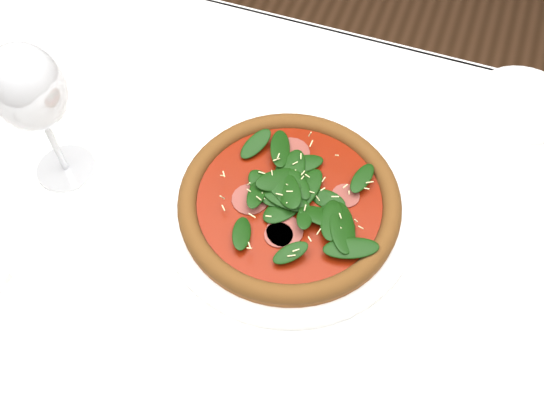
% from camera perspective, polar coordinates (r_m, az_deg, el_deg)
% --- Properties ---
extents(ground, '(6.00, 6.00, 0.00)m').
position_cam_1_polar(ground, '(1.45, -1.52, -18.02)').
color(ground, brown).
rests_on(ground, ground).
extents(dining_table, '(1.21, 0.81, 0.75)m').
position_cam_1_polar(dining_table, '(0.84, -2.52, -6.59)').
color(dining_table, silver).
rests_on(dining_table, ground).
extents(plate, '(0.32, 0.32, 0.01)m').
position_cam_1_polar(plate, '(0.77, 1.62, -0.32)').
color(plate, white).
rests_on(plate, dining_table).
extents(pizza, '(0.29, 0.29, 0.04)m').
position_cam_1_polar(pizza, '(0.75, 1.65, 0.44)').
color(pizza, '#9D5D26').
rests_on(pizza, plate).
extents(wine_glass, '(0.09, 0.09, 0.21)m').
position_cam_1_polar(wine_glass, '(0.74, -21.90, 9.82)').
color(wine_glass, silver).
rests_on(wine_glass, dining_table).
extents(saucer_far, '(0.14, 0.14, 0.01)m').
position_cam_1_polar(saucer_far, '(0.94, 22.71, 8.75)').
color(saucer_far, white).
rests_on(saucer_far, dining_table).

